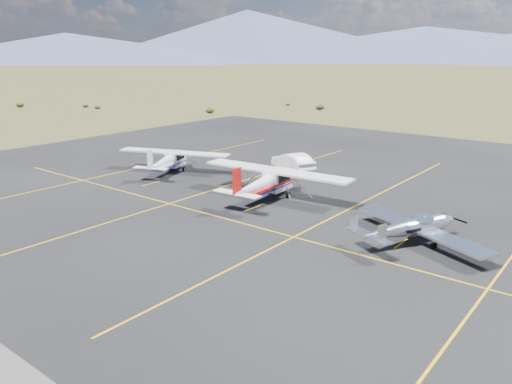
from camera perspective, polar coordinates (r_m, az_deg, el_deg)
ground at (r=34.21m, az=12.77°, el=-2.97°), size 1600.00×1600.00×0.00m
apron at (r=37.55m, az=3.14°, el=-0.90°), size 72.00×72.00×0.02m
aircraft_low_wing at (r=30.20m, az=17.41°, el=-3.87°), size 7.14×9.26×2.07m
aircraft_cessna at (r=37.27m, az=1.29°, el=1.22°), size 7.45×12.40×3.13m
aircraft_plain at (r=46.24m, az=-9.94°, el=3.63°), size 7.54×10.58×2.73m
sedan at (r=46.49m, az=4.24°, el=3.46°), size 3.79×5.47×1.71m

